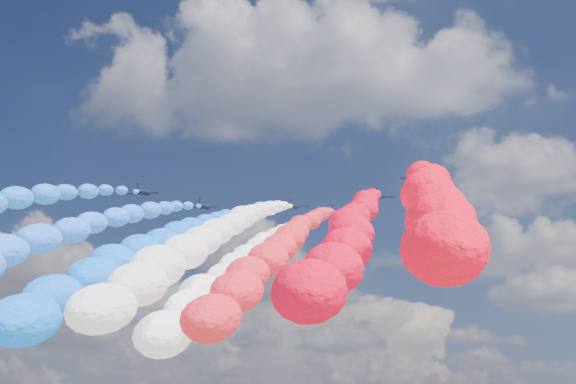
# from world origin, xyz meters

# --- Properties ---
(jet_0) EXTENTS (8.22, 11.02, 5.04)m
(jet_0) POSITION_xyz_m (-30.63, -6.94, 111.00)
(jet_0) COLOR black
(trail_0) EXTENTS (5.62, 104.61, 46.15)m
(trail_0) POSITION_xyz_m (-30.63, -60.73, 89.54)
(trail_0) COLOR blue
(jet_1) EXTENTS (8.05, 10.90, 5.04)m
(jet_1) POSITION_xyz_m (-20.25, 5.30, 111.00)
(jet_1) COLOR black
(trail_1) EXTENTS (5.62, 104.61, 46.15)m
(trail_1) POSITION_xyz_m (-20.25, -48.49, 89.54)
(trail_1) COLOR #286AFF
(jet_2) EXTENTS (8.08, 10.92, 5.04)m
(jet_2) POSITION_xyz_m (-9.48, 12.93, 111.00)
(jet_2) COLOR black
(trail_2) EXTENTS (5.62, 104.61, 46.15)m
(trail_2) POSITION_xyz_m (-9.48, -40.86, 89.54)
(trail_2) COLOR #0D64FE
(jet_3) EXTENTS (7.92, 10.81, 5.04)m
(jet_3) POSITION_xyz_m (0.34, 8.90, 111.00)
(jet_3) COLOR black
(trail_3) EXTENTS (5.62, 104.61, 46.15)m
(trail_3) POSITION_xyz_m (0.34, -44.89, 89.54)
(trail_3) COLOR white
(jet_4) EXTENTS (7.84, 10.75, 5.04)m
(jet_4) POSITION_xyz_m (1.28, 24.05, 111.00)
(jet_4) COLOR black
(trail_4) EXTENTS (5.62, 104.61, 46.15)m
(trail_4) POSITION_xyz_m (1.28, -29.74, 89.54)
(trail_4) COLOR white
(jet_5) EXTENTS (8.05, 10.90, 5.04)m
(jet_5) POSITION_xyz_m (9.44, 15.01, 111.00)
(jet_5) COLOR black
(trail_5) EXTENTS (5.62, 104.61, 46.15)m
(trail_5) POSITION_xyz_m (9.44, -38.78, 89.54)
(trail_5) COLOR red
(jet_6) EXTENTS (8.04, 10.90, 5.04)m
(jet_6) POSITION_xyz_m (20.55, 5.20, 111.00)
(jet_6) COLOR black
(trail_6) EXTENTS (5.62, 104.61, 46.15)m
(trail_6) POSITION_xyz_m (20.55, -48.59, 89.54)
(trail_6) COLOR red
(jet_7) EXTENTS (8.30, 11.08, 5.04)m
(jet_7) POSITION_xyz_m (29.65, -7.10, 111.00)
(jet_7) COLOR black
(trail_7) EXTENTS (5.62, 104.61, 46.15)m
(trail_7) POSITION_xyz_m (29.65, -60.89, 89.54)
(trail_7) COLOR #F7081F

